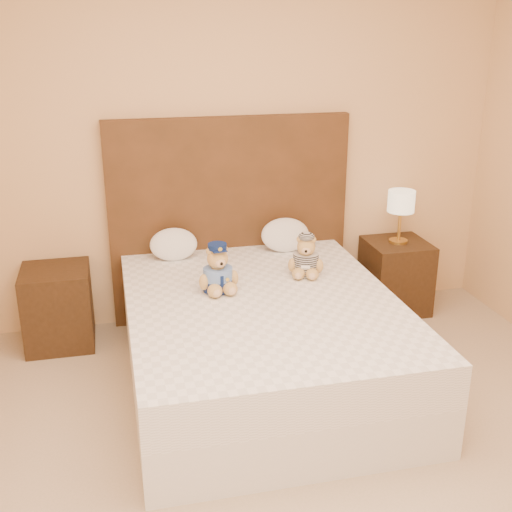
{
  "coord_description": "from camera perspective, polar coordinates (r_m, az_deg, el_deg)",
  "views": [
    {
      "loc": [
        -0.85,
        -2.22,
        2.11
      ],
      "look_at": [
        0.02,
        1.45,
        0.74
      ],
      "focal_mm": 45.0,
      "sensor_mm": 36.0,
      "label": 1
    }
  ],
  "objects": [
    {
      "name": "pillow_right",
      "position": [
        4.64,
        2.62,
        2.02
      ],
      "size": [
        0.36,
        0.23,
        0.25
      ],
      "primitive_type": "ellipsoid",
      "color": "white",
      "rests_on": "bed"
    },
    {
      "name": "room_walls",
      "position": [
        2.82,
        4.43,
        13.81
      ],
      "size": [
        4.04,
        4.52,
        2.72
      ],
      "color": "#DBAD77",
      "rests_on": "ground"
    },
    {
      "name": "lamp",
      "position": [
        4.87,
        12.78,
        4.53
      ],
      "size": [
        0.2,
        0.2,
        0.4
      ],
      "color": "gold",
      "rests_on": "nightstand_right"
    },
    {
      "name": "headboard",
      "position": [
        4.71,
        -2.32,
        3.22
      ],
      "size": [
        1.75,
        0.08,
        1.5
      ],
      "primitive_type": "cube",
      "color": "#523018",
      "rests_on": "ground"
    },
    {
      "name": "teddy_police",
      "position": [
        3.92,
        -3.42,
        -1.06
      ],
      "size": [
        0.3,
        0.29,
        0.3
      ],
      "primitive_type": null,
      "rotation": [
        0.0,
        0.0,
        0.14
      ],
      "color": "#BB8448",
      "rests_on": "bed"
    },
    {
      "name": "nightstand_left",
      "position": [
        4.62,
        -17.17,
        -4.35
      ],
      "size": [
        0.45,
        0.45,
        0.55
      ],
      "primitive_type": "cube",
      "color": "#372211",
      "rests_on": "ground"
    },
    {
      "name": "nightstand_right",
      "position": [
        5.05,
        12.28,
        -1.74
      ],
      "size": [
        0.45,
        0.45,
        0.55
      ],
      "primitive_type": "cube",
      "color": "#372211",
      "rests_on": "ground"
    },
    {
      "name": "bed",
      "position": [
        3.97,
        0.6,
        -7.51
      ],
      "size": [
        1.6,
        2.0,
        0.55
      ],
      "color": "white",
      "rests_on": "ground"
    },
    {
      "name": "teddy_prisoner",
      "position": [
        4.18,
        4.46,
        0.04
      ],
      "size": [
        0.3,
        0.3,
        0.27
      ],
      "primitive_type": null,
      "rotation": [
        0.0,
        0.0,
        -0.32
      ],
      "color": "#BB8448",
      "rests_on": "bed"
    },
    {
      "name": "pillow_left",
      "position": [
        4.5,
        -7.34,
        1.17
      ],
      "size": [
        0.33,
        0.21,
        0.23
      ],
      "primitive_type": "ellipsoid",
      "color": "white",
      "rests_on": "bed"
    }
  ]
}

